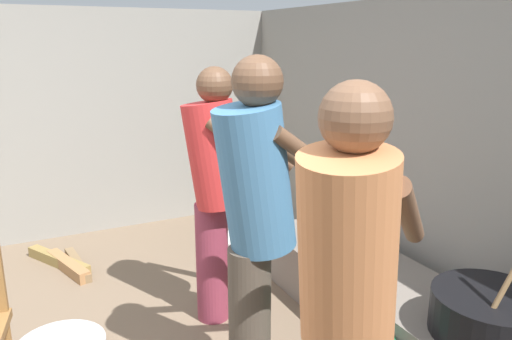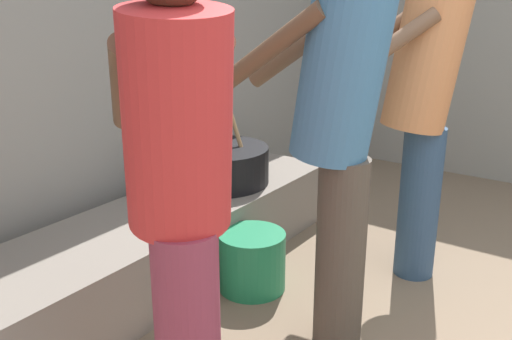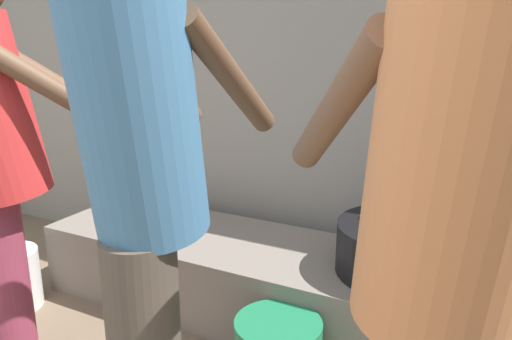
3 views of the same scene
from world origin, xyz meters
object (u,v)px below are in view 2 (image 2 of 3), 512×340
at_px(cook_in_blue_shirt, 339,118).
at_px(cook_in_red_shirt, 180,181).
at_px(cooking_pot_main, 220,165).
at_px(cook_in_orange_shirt, 422,98).
at_px(bucket_green_plastic, 252,261).

height_order(cook_in_blue_shirt, cook_in_red_shirt, cook_in_blue_shirt).
relative_size(cooking_pot_main, cook_in_blue_shirt, 0.40).
height_order(cooking_pot_main, cook_in_orange_shirt, cook_in_orange_shirt).
bearing_deg(cook_in_red_shirt, cook_in_orange_shirt, -6.45).
bearing_deg(cook_in_blue_shirt, cook_in_red_shirt, 171.69).
distance_m(cooking_pot_main, cook_in_blue_shirt, 1.20).
relative_size(cooking_pot_main, cook_in_orange_shirt, 0.41).
height_order(cook_in_orange_shirt, bucket_green_plastic, cook_in_orange_shirt).
bearing_deg(cook_in_red_shirt, bucket_green_plastic, 23.70).
distance_m(cook_in_orange_shirt, cook_in_red_shirt, 1.51).
bearing_deg(cook_in_red_shirt, cook_in_blue_shirt, -8.31).
bearing_deg(cooking_pot_main, cook_in_orange_shirt, -77.11).
bearing_deg(cooking_pot_main, cook_in_red_shirt, -145.48).
xyz_separation_m(cook_in_orange_shirt, cook_in_blue_shirt, (-0.74, 0.06, 0.03)).
relative_size(cook_in_orange_shirt, cook_in_red_shirt, 1.02).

